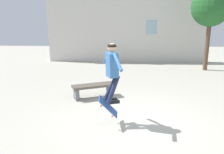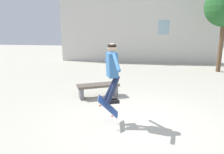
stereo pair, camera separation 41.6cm
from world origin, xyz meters
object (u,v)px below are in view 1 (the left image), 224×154
object	(u,v)px
tree_right	(211,8)
skateboard_flipping	(108,107)
park_bench	(93,88)
skater	(112,68)

from	to	relation	value
tree_right	skateboard_flipping	xyz separation A→B (m)	(-4.93, -7.04, -2.85)
tree_right	park_bench	size ratio (longest dim) A/B	2.90
tree_right	skater	size ratio (longest dim) A/B	2.95
skater	skateboard_flipping	world-z (taller)	skater
skater	tree_right	bearing A→B (deg)	32.98
skater	skateboard_flipping	bearing A→B (deg)	-164.32
park_bench	skater	size ratio (longest dim) A/B	1.02
skater	park_bench	bearing A→B (deg)	88.04
tree_right	skateboard_flipping	distance (m)	9.05
tree_right	skater	distance (m)	8.69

